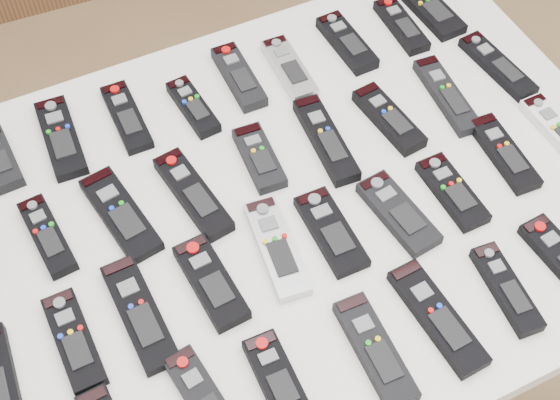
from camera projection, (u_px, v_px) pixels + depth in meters
name	position (u px, v px, depth m)	size (l,w,h in m)	color
ground	(299.00, 373.00, 1.97)	(4.00, 4.00, 0.00)	#916C4A
table	(280.00, 226.00, 1.36)	(1.25, 0.88, 0.78)	white
remote_2	(61.00, 138.00, 1.39)	(0.06, 0.18, 0.02)	black
remote_3	(127.00, 117.00, 1.42)	(0.05, 0.17, 0.02)	black
remote_4	(193.00, 107.00, 1.43)	(0.04, 0.14, 0.02)	black
remote_5	(239.00, 77.00, 1.47)	(0.05, 0.16, 0.02)	black
remote_6	(289.00, 69.00, 1.49)	(0.05, 0.16, 0.02)	#B7B7BC
remote_7	(347.00, 43.00, 1.53)	(0.05, 0.16, 0.02)	black
remote_8	(401.00, 25.00, 1.56)	(0.05, 0.15, 0.02)	black
remote_9	(429.00, 8.00, 1.59)	(0.06, 0.18, 0.02)	black
remote_11	(47.00, 236.00, 1.27)	(0.05, 0.16, 0.02)	black
remote_12	(121.00, 214.00, 1.29)	(0.06, 0.19, 0.02)	black
remote_13	(193.00, 194.00, 1.31)	(0.05, 0.19, 0.02)	black
remote_14	(259.00, 158.00, 1.36)	(0.05, 0.14, 0.02)	black
remote_15	(326.00, 140.00, 1.38)	(0.05, 0.20, 0.02)	black
remote_16	(389.00, 119.00, 1.41)	(0.05, 0.16, 0.02)	black
remote_17	(447.00, 95.00, 1.45)	(0.05, 0.19, 0.02)	black
remote_18	(498.00, 66.00, 1.49)	(0.05, 0.18, 0.02)	black
remote_20	(74.00, 341.00, 1.16)	(0.05, 0.17, 0.02)	black
remote_21	(140.00, 314.00, 1.19)	(0.06, 0.20, 0.02)	black
remote_22	(211.00, 282.00, 1.22)	(0.06, 0.16, 0.02)	black
remote_23	(277.00, 248.00, 1.26)	(0.05, 0.19, 0.02)	#B7B7BC
remote_24	(331.00, 232.00, 1.27)	(0.06, 0.16, 0.02)	black
remote_25	(398.00, 213.00, 1.29)	(0.06, 0.16, 0.02)	black
remote_26	(452.00, 192.00, 1.32)	(0.05, 0.15, 0.02)	black
remote_27	(504.00, 153.00, 1.37)	(0.05, 0.17, 0.02)	black
remote_28	(560.00, 133.00, 1.39)	(0.05, 0.18, 0.02)	silver
remote_32	(277.00, 379.00, 1.12)	(0.05, 0.14, 0.02)	black
remote_33	(375.00, 350.00, 1.15)	(0.05, 0.18, 0.02)	black
remote_34	(437.00, 317.00, 1.18)	(0.05, 0.20, 0.02)	black
remote_35	(506.00, 289.00, 1.21)	(0.04, 0.16, 0.02)	black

